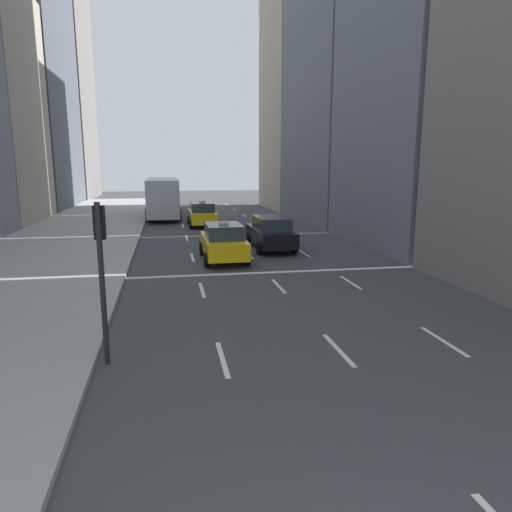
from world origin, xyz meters
TOP-DOWN VIEW (x-y plane):
  - sidewalk_left at (-7.00, 27.00)m, footprint 8.00×66.00m
  - lane_markings at (2.60, 23.00)m, footprint 5.72×56.00m
  - taxi_lead at (1.20, 19.00)m, footprint 2.02×4.40m
  - taxi_second at (1.20, 31.48)m, footprint 2.02×4.40m
  - sedan_black_near at (4.00, 21.47)m, footprint 2.02×4.86m
  - city_bus at (-1.61, 38.71)m, footprint 2.80×11.61m
  - traffic_light_pole at (-2.75, 8.35)m, footprint 0.24×0.42m

SIDE VIEW (x-z plane):
  - lane_markings at x=2.60m, z-range 0.00..0.01m
  - sidewalk_left at x=-7.00m, z-range 0.00..0.15m
  - taxi_lead at x=1.20m, z-range -0.05..1.82m
  - taxi_second at x=1.20m, z-range -0.05..1.82m
  - sedan_black_near at x=4.00m, z-range 0.02..1.75m
  - city_bus at x=-1.61m, z-range 0.16..3.41m
  - traffic_light_pole at x=-2.75m, z-range 0.61..4.21m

